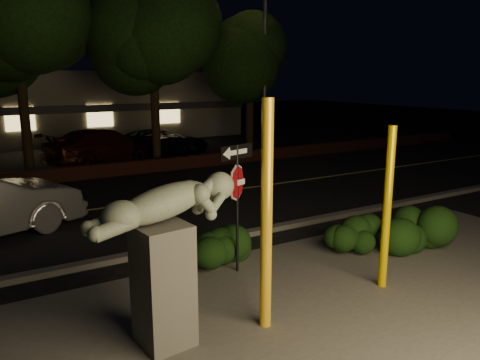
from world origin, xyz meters
name	(u,v)px	position (x,y,z in m)	size (l,w,h in m)	color
ground	(119,183)	(0.00, 10.00, 0.00)	(90.00, 90.00, 0.00)	black
patio	(326,317)	(0.00, -1.00, 0.01)	(14.00, 6.00, 0.02)	#4C4944
road	(149,202)	(0.00, 7.00, 0.01)	(80.00, 8.00, 0.01)	black
lane_marking	(149,202)	(0.00, 7.00, 0.02)	(80.00, 0.12, 0.01)	#B4AC48
curb	(211,240)	(0.00, 2.90, 0.06)	(80.00, 0.25, 0.12)	#4C4944
brick_wall	(109,170)	(0.00, 11.30, 0.25)	(40.00, 0.35, 0.50)	#441E15
parking_lot	(76,155)	(0.00, 17.00, 0.01)	(40.00, 12.00, 0.01)	black
building	(45,105)	(0.00, 24.99, 2.00)	(22.00, 10.20, 4.00)	#6D6457
tree_far_b	(14,8)	(-2.50, 13.20, 6.05)	(5.20, 5.20, 8.41)	black
tree_far_c	(152,27)	(2.50, 12.80, 5.66)	(4.80, 4.80, 7.84)	black
tree_far_d	(250,39)	(7.50, 13.30, 5.42)	(4.40, 4.40, 7.42)	black
yellow_pole_left	(266,218)	(-0.97, -0.72, 1.70)	(0.17, 0.17, 3.40)	yellow
yellow_pole_right	(387,209)	(1.58, -0.67, 1.44)	(0.14, 0.14, 2.88)	#E1B800
signpost	(237,183)	(-0.30, 1.23, 1.75)	(0.80, 0.27, 2.46)	black
sculpture	(164,246)	(-2.40, -0.40, 1.45)	(2.20, 0.81, 2.35)	#4C4944
hedge_center	(232,246)	(-0.27, 1.49, 0.44)	(1.68, 0.79, 0.87)	black
hedge_right	(359,232)	(2.36, 0.70, 0.48)	(1.47, 0.79, 0.96)	black
hedge_far_right	(410,226)	(3.49, 0.35, 0.52)	(1.50, 0.94, 1.04)	black
streetlight	(261,41)	(7.24, 11.98, 5.23)	(1.31, 0.45, 8.80)	#4C4C51
parked_car_darkred	(104,146)	(0.60, 14.04, 0.76)	(2.13, 5.23, 1.52)	#38140C
parked_car_dark	(161,143)	(3.43, 14.66, 0.65)	(2.14, 4.65, 1.29)	black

